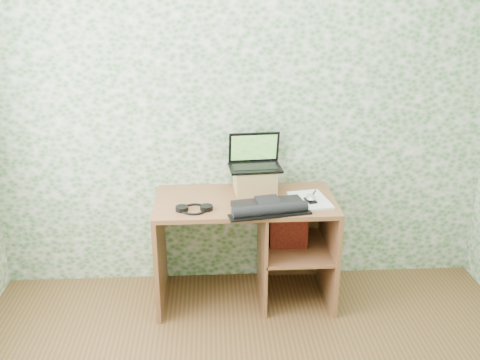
{
  "coord_description": "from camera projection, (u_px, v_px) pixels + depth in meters",
  "views": [
    {
      "loc": [
        -0.22,
        -1.84,
        2.13
      ],
      "look_at": [
        -0.04,
        1.39,
        0.91
      ],
      "focal_mm": 40.0,
      "sensor_mm": 36.0,
      "label": 1
    }
  ],
  "objects": [
    {
      "name": "headphones",
      "position": [
        194.0,
        209.0,
        3.4
      ],
      "size": [
        0.24,
        0.17,
        0.03
      ],
      "rotation": [
        0.0,
        0.0,
        0.03
      ],
      "color": "black",
      "rests_on": "desk"
    },
    {
      "name": "wall_back",
      "position": [
        243.0,
        108.0,
        3.66
      ],
      "size": [
        3.5,
        0.0,
        3.5
      ],
      "primitive_type": "plane",
      "rotation": [
        1.57,
        0.0,
        0.0
      ],
      "color": "silver",
      "rests_on": "ground"
    },
    {
      "name": "laptop",
      "position": [
        255.0,
        159.0,
        3.66
      ],
      "size": [
        0.37,
        0.27,
        0.23
      ],
      "rotation": [
        0.0,
        0.0,
        0.08
      ],
      "color": "black",
      "rests_on": "riser"
    },
    {
      "name": "red_box",
      "position": [
        289.0,
        226.0,
        3.65
      ],
      "size": [
        0.26,
        0.08,
        0.31
      ],
      "primitive_type": "cube",
      "rotation": [
        0.0,
        0.0,
        -0.0
      ],
      "color": "#A01C0E",
      "rests_on": "desk"
    },
    {
      "name": "pen",
      "position": [
        313.0,
        194.0,
        3.61
      ],
      "size": [
        0.07,
        0.13,
        0.01
      ],
      "primitive_type": "cylinder",
      "rotation": [
        1.57,
        0.0,
        -0.43
      ],
      "color": "black",
      "rests_on": "notepad"
    },
    {
      "name": "mouse",
      "position": [
        311.0,
        199.0,
        3.49
      ],
      "size": [
        0.09,
        0.12,
        0.03
      ],
      "primitive_type": "ellipsoid",
      "rotation": [
        0.0,
        0.0,
        0.28
      ],
      "color": "silver",
      "rests_on": "notepad"
    },
    {
      "name": "notepad",
      "position": [
        310.0,
        200.0,
        3.53
      ],
      "size": [
        0.27,
        0.35,
        0.02
      ],
      "primitive_type": "cube",
      "rotation": [
        0.0,
        0.0,
        0.16
      ],
      "color": "silver",
      "rests_on": "desk"
    },
    {
      "name": "keyboard",
      "position": [
        269.0,
        207.0,
        3.38
      ],
      "size": [
        0.53,
        0.35,
        0.07
      ],
      "rotation": [
        0.0,
        0.0,
        0.18
      ],
      "color": "black",
      "rests_on": "desk"
    },
    {
      "name": "riser",
      "position": [
        255.0,
        180.0,
        3.67
      ],
      "size": [
        0.29,
        0.25,
        0.17
      ],
      "primitive_type": "cube",
      "rotation": [
        0.0,
        0.0,
        0.08
      ],
      "color": "#A17E48",
      "rests_on": "desk"
    },
    {
      "name": "desk",
      "position": [
        256.0,
        234.0,
        3.69
      ],
      "size": [
        1.2,
        0.6,
        0.75
      ],
      "color": "brown",
      "rests_on": "floor"
    }
  ]
}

